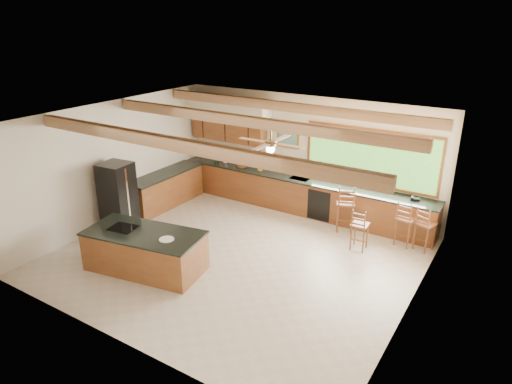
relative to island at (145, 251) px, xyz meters
The scene contains 9 objects.
ground 1.96m from the island, 47.11° to the left, with size 7.20×7.20×0.00m, color #C0AE9F.
room_shell 2.95m from the island, 61.13° to the left, with size 7.27×6.54×3.02m.
counter_run 3.95m from the island, 82.98° to the left, with size 7.12×3.10×1.25m.
island is the anchor object (origin of this frame).
refrigerator 2.03m from the island, 151.72° to the left, with size 0.73×0.72×1.71m.
bar_stool_a 4.69m from the island, 54.08° to the left, with size 0.55×0.56×1.17m.
bar_stool_b 4.57m from the island, 42.24° to the left, with size 0.37×0.37×0.98m.
bar_stool_c 5.65m from the island, 42.24° to the left, with size 0.44×0.44×1.07m.
bar_stool_d 5.97m from the island, 39.52° to the left, with size 0.47×0.47×1.03m.
Camera 1 is at (4.93, -7.12, 4.88)m, focal length 32.00 mm.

